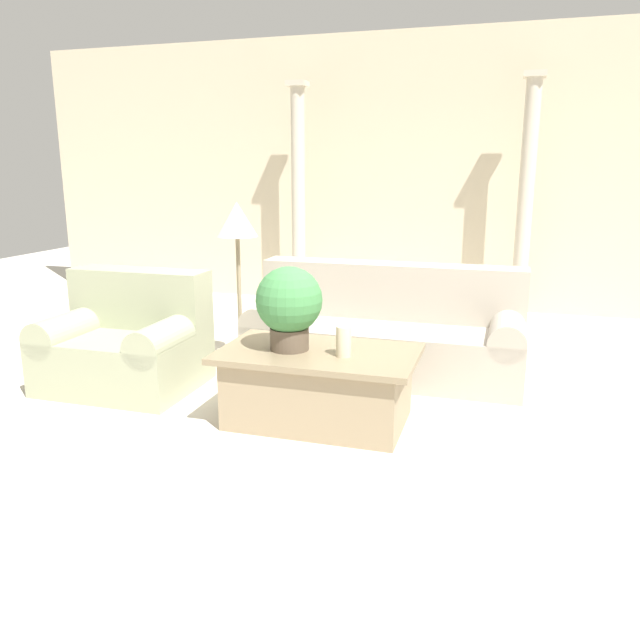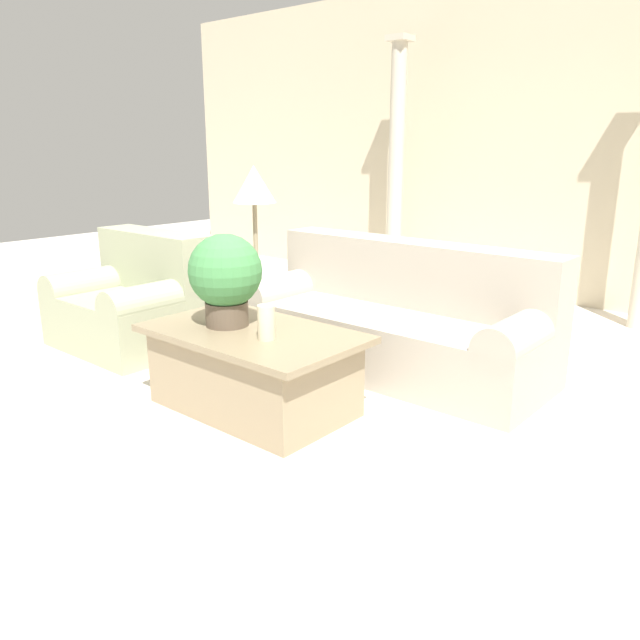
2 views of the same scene
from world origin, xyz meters
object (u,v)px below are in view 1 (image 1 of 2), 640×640
sofa_long (386,331)px  loveseat (127,341)px  coffee_table (318,386)px  floor_lamp (237,228)px  potted_plant (289,304)px

sofa_long → loveseat: (-1.87, -0.90, 0.01)m
coffee_table → floor_lamp: (-1.02, 1.02, 0.93)m
potted_plant → floor_lamp: (-0.82, 1.04, 0.38)m
sofa_long → floor_lamp: bearing=-172.4°
sofa_long → coffee_table: size_ratio=1.70×
sofa_long → coffee_table: sofa_long is taller
loveseat → coffee_table: size_ratio=0.87×
coffee_table → floor_lamp: bearing=135.0°
loveseat → floor_lamp: (0.63, 0.74, 0.83)m
floor_lamp → sofa_long: bearing=7.6°
sofa_long → potted_plant: (-0.42, -1.20, 0.46)m
coffee_table → floor_lamp: size_ratio=0.93×
loveseat → potted_plant: bearing=-11.6°
loveseat → floor_lamp: size_ratio=0.81×
floor_lamp → potted_plant: bearing=-51.6°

